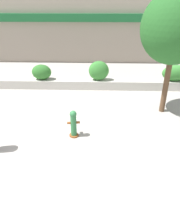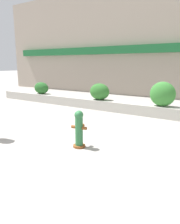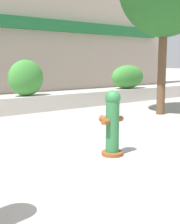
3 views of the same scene
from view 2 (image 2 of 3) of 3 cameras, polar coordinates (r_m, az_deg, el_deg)
ground_plane at (r=6.14m, az=-14.07°, el=-10.51°), size 120.00×120.00×0.00m
building_facade at (r=16.39m, az=19.18°, el=17.55°), size 30.00×1.36×8.00m
planter_wall_low at (r=10.85m, az=9.74°, el=1.11°), size 18.00×0.70×0.50m
hedge_bush_0 at (r=14.13m, az=-12.59°, el=6.14°), size 1.06×0.60×0.73m
hedge_bush_1 at (r=11.47m, az=2.51°, el=5.33°), size 1.10×0.70×0.86m
hedge_bush_2 at (r=10.19m, az=18.43°, el=4.46°), size 1.13×0.65×1.09m
fire_hydrant at (r=6.24m, az=-2.87°, el=-4.37°), size 0.48×0.45×1.08m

